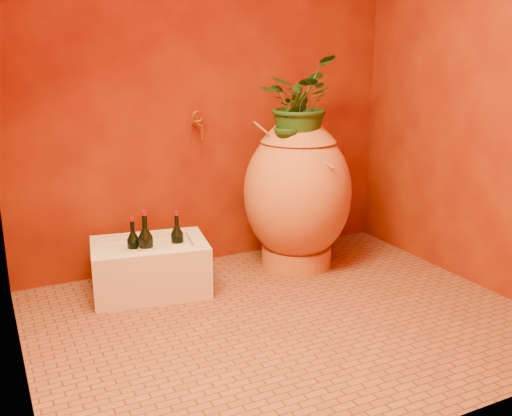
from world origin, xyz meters
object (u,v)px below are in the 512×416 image
amphora (297,193)px  stone_basin (150,268)px  wall_tap (198,124)px  wine_bottle_a (146,250)px  wine_bottle_b (177,244)px  wine_bottle_c (134,250)px

amphora → stone_basin: size_ratio=1.38×
wall_tap → amphora: bearing=-25.8°
wine_bottle_a → wall_tap: size_ratio=2.08×
wine_bottle_b → wine_bottle_c: bearing=174.2°
wall_tap → wine_bottle_c: bearing=-151.9°
stone_basin → wall_tap: wall_tap is taller
stone_basin → wine_bottle_b: (0.16, -0.04, 0.13)m
wine_bottle_b → wine_bottle_c: (-0.25, 0.02, -0.00)m
stone_basin → wine_bottle_b: wine_bottle_b is taller
wine_bottle_b → wine_bottle_a: bearing=-166.3°
amphora → wall_tap: wall_tap is taller
wine_bottle_c → wall_tap: (0.50, 0.27, 0.64)m
amphora → wall_tap: size_ratio=5.81×
amphora → wine_bottle_c: 1.07m
wine_bottle_a → wine_bottle_b: wine_bottle_a is taller
stone_basin → wine_bottle_c: size_ratio=2.37×
amphora → wall_tap: 0.75m
wine_bottle_c → stone_basin: bearing=7.3°
wine_bottle_b → wall_tap: wall_tap is taller
wine_bottle_c → amphora: bearing=0.2°
wine_bottle_a → wine_bottle_b: (0.20, 0.05, -0.01)m
wine_bottle_c → wine_bottle_a: bearing=-55.2°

